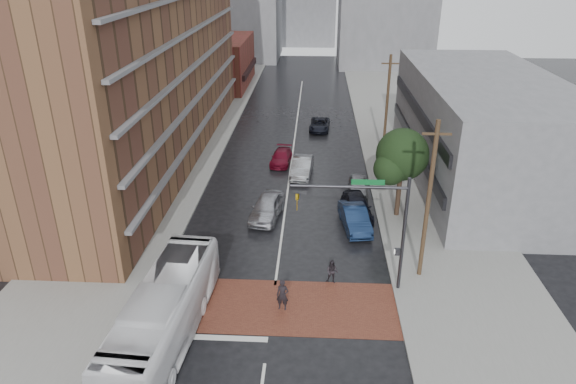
# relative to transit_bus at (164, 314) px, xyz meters

# --- Properties ---
(ground) EXTENTS (160.00, 160.00, 0.00)m
(ground) POSITION_rel_transit_bus_xyz_m (5.18, 2.57, -1.64)
(ground) COLOR black
(ground) RESTS_ON ground
(crosswalk) EXTENTS (14.00, 5.00, 0.02)m
(crosswalk) POSITION_rel_transit_bus_xyz_m (5.18, 3.07, -1.63)
(crosswalk) COLOR brown
(crosswalk) RESTS_ON ground
(sidewalk_west) EXTENTS (9.00, 90.00, 0.15)m
(sidewalk_west) POSITION_rel_transit_bus_xyz_m (-6.32, 27.57, -1.57)
(sidewalk_west) COLOR gray
(sidewalk_west) RESTS_ON ground
(sidewalk_east) EXTENTS (9.00, 90.00, 0.15)m
(sidewalk_east) POSITION_rel_transit_bus_xyz_m (16.68, 27.57, -1.57)
(sidewalk_east) COLOR gray
(sidewalk_east) RESTS_ON ground
(apartment_block) EXTENTS (10.00, 44.00, 28.00)m
(apartment_block) POSITION_rel_transit_bus_xyz_m (-8.82, 26.57, 12.36)
(apartment_block) COLOR brown
(apartment_block) RESTS_ON ground
(storefront_west) EXTENTS (8.00, 16.00, 7.00)m
(storefront_west) POSITION_rel_transit_bus_xyz_m (-6.82, 56.57, 1.86)
(storefront_west) COLOR maroon
(storefront_west) RESTS_ON ground
(building_east) EXTENTS (11.00, 26.00, 9.00)m
(building_east) POSITION_rel_transit_bus_xyz_m (21.68, 22.57, 2.86)
(building_east) COLOR gray
(building_east) RESTS_ON ground
(street_tree) EXTENTS (4.20, 4.10, 6.90)m
(street_tree) POSITION_rel_transit_bus_xyz_m (13.70, 14.61, 3.09)
(street_tree) COLOR #332319
(street_tree) RESTS_ON ground
(signal_mast) EXTENTS (6.50, 0.30, 7.20)m
(signal_mast) POSITION_rel_transit_bus_xyz_m (11.03, 5.07, 3.09)
(signal_mast) COLOR #2D2D33
(signal_mast) RESTS_ON ground
(utility_pole_near) EXTENTS (1.60, 0.26, 10.00)m
(utility_pole_near) POSITION_rel_transit_bus_xyz_m (13.98, 6.57, 3.50)
(utility_pole_near) COLOR #473321
(utility_pole_near) RESTS_ON ground
(utility_pole_far) EXTENTS (1.60, 0.26, 10.00)m
(utility_pole_far) POSITION_rel_transit_bus_xyz_m (13.98, 26.57, 3.50)
(utility_pole_far) COLOR #473321
(utility_pole_far) RESTS_ON ground
(transit_bus) EXTENTS (3.50, 11.94, 3.28)m
(transit_bus) POSITION_rel_transit_bus_xyz_m (0.00, 0.00, 0.00)
(transit_bus) COLOR white
(transit_bus) RESTS_ON ground
(pedestrian_a) EXTENTS (0.73, 0.52, 1.88)m
(pedestrian_a) POSITION_rel_transit_bus_xyz_m (5.78, 2.86, -0.70)
(pedestrian_a) COLOR black
(pedestrian_a) RESTS_ON ground
(pedestrian_b) EXTENTS (0.86, 0.73, 1.53)m
(pedestrian_b) POSITION_rel_transit_bus_xyz_m (8.58, 5.57, -0.88)
(pedestrian_b) COLOR black
(pedestrian_b) RESTS_ON ground
(car_travel_a) EXTENTS (2.72, 5.19, 1.68)m
(car_travel_a) POSITION_rel_transit_bus_xyz_m (3.89, 13.86, -0.80)
(car_travel_a) COLOR #AFB0B7
(car_travel_a) RESTS_ON ground
(car_travel_b) EXTENTS (2.10, 5.02, 1.61)m
(car_travel_b) POSITION_rel_transit_bus_xyz_m (6.27, 22.12, -0.84)
(car_travel_b) COLOR #A2A5AA
(car_travel_b) RESTS_ON ground
(car_travel_c) EXTENTS (2.11, 4.42, 1.24)m
(car_travel_c) POSITION_rel_transit_bus_xyz_m (4.22, 24.97, -1.02)
(car_travel_c) COLOR maroon
(car_travel_c) RESTS_ON ground
(suv_travel) EXTENTS (2.44, 4.76, 1.29)m
(suv_travel) POSITION_rel_transit_bus_xyz_m (7.87, 35.43, -1.00)
(suv_travel) COLOR black
(suv_travel) RESTS_ON ground
(car_parked_near) EXTENTS (2.38, 5.00, 1.58)m
(car_parked_near) POSITION_rel_transit_bus_xyz_m (10.38, 12.55, -0.85)
(car_parked_near) COLOR #142648
(car_parked_near) RESTS_ON ground
(car_parked_mid) EXTENTS (2.48, 5.13, 1.44)m
(car_parked_mid) POSITION_rel_transit_bus_xyz_m (10.65, 14.51, -0.92)
(car_parked_mid) COLOR black
(car_parked_mid) RESTS_ON ground
(car_parked_far) EXTENTS (1.81, 4.06, 1.36)m
(car_parked_far) POSITION_rel_transit_bus_xyz_m (11.04, 18.57, -0.96)
(car_parked_far) COLOR #999BA0
(car_parked_far) RESTS_ON ground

